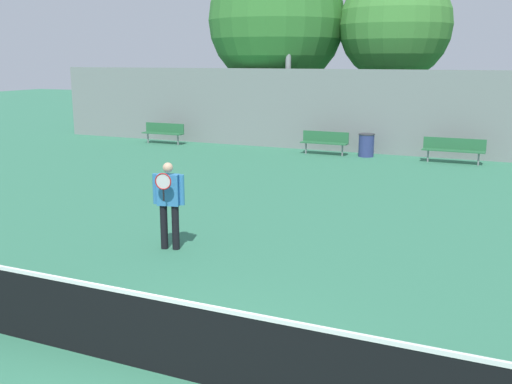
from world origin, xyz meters
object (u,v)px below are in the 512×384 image
at_px(tennis_player, 169,200).
at_px(tree_green_tall, 276,21).
at_px(bench_courtside_far, 164,131).
at_px(bench_adjacent_court, 454,148).
at_px(bench_courtside_near, 325,140).
at_px(light_pole_near_left, 289,18).
at_px(tree_dark_dense, 395,25).
at_px(tennis_net, 167,336).
at_px(trash_bin, 366,145).

xyz_separation_m(tennis_player, tree_green_tall, (-4.36, 15.74, 4.21)).
xyz_separation_m(bench_courtside_far, bench_adjacent_court, (11.89, 0.00, 0.00)).
relative_size(bench_courtside_near, bench_courtside_far, 0.95).
distance_m(tennis_player, tree_green_tall, 16.86).
bearing_deg(bench_adjacent_court, bench_courtside_near, -179.99).
xyz_separation_m(light_pole_near_left, tree_dark_dense, (3.67, 2.75, -0.24)).
bearing_deg(light_pole_near_left, bench_courtside_far, -164.43).
xyz_separation_m(tennis_net, trash_bin, (-1.87, 16.46, -0.06)).
xyz_separation_m(bench_courtside_far, light_pole_near_left, (5.12, 1.43, 4.61)).
relative_size(tennis_net, trash_bin, 11.94).
bearing_deg(bench_courtside_far, tennis_player, -56.56).
bearing_deg(tennis_net, tree_dark_dense, 95.14).
relative_size(bench_courtside_near, trash_bin, 2.10).
xyz_separation_m(tennis_player, bench_adjacent_court, (3.78, 12.28, -0.42)).
height_order(bench_courtside_near, tree_dark_dense, tree_dark_dense).
relative_size(tennis_player, bench_courtside_far, 0.89).
bearing_deg(tennis_net, bench_courtside_far, 123.13).
bearing_deg(tennis_player, bench_adjacent_court, 59.47).
xyz_separation_m(bench_courtside_near, bench_courtside_far, (-7.20, 0.00, 0.00)).
bearing_deg(tennis_net, trash_bin, 96.48).
xyz_separation_m(light_pole_near_left, tree_green_tall, (-1.37, 2.03, 0.02)).
bearing_deg(tree_green_tall, bench_courtside_far, -137.28).
distance_m(tennis_player, bench_courtside_near, 12.32).
height_order(bench_adjacent_court, trash_bin, bench_adjacent_court).
xyz_separation_m(tennis_player, tree_dark_dense, (0.68, 16.45, 3.95)).
bearing_deg(bench_adjacent_court, tree_green_tall, 156.96).
relative_size(bench_courtside_far, light_pole_near_left, 0.23).
bearing_deg(tennis_net, light_pole_near_left, 107.28).
relative_size(tennis_player, tree_green_tall, 0.21).
distance_m(bench_courtside_far, light_pole_near_left, 7.03).
xyz_separation_m(bench_courtside_near, light_pole_near_left, (-2.08, 1.43, 4.61)).
xyz_separation_m(tennis_player, light_pole_near_left, (-2.99, 13.70, 4.19)).
xyz_separation_m(trash_bin, tree_dark_dense, (0.03, 4.00, 4.48)).
xyz_separation_m(bench_courtside_far, tree_dark_dense, (8.79, 4.17, 4.36)).
bearing_deg(bench_courtside_far, bench_courtside_near, -0.00).
bearing_deg(tree_dark_dense, trash_bin, -90.44).
relative_size(tennis_player, bench_adjacent_court, 0.80).
relative_size(bench_adjacent_court, tree_green_tall, 0.26).
bearing_deg(tree_dark_dense, tennis_player, -92.38).
bearing_deg(tree_dark_dense, tree_green_tall, -171.94).
distance_m(tennis_net, bench_courtside_near, 16.64).
height_order(tennis_net, tree_dark_dense, tree_dark_dense).
xyz_separation_m(bench_courtside_far, trash_bin, (8.76, 0.18, -0.11)).
bearing_deg(bench_courtside_far, tree_green_tall, 42.72).
bearing_deg(trash_bin, bench_courtside_far, -178.84).
distance_m(bench_courtside_far, bench_adjacent_court, 11.89).
height_order(trash_bin, tree_green_tall, tree_green_tall).
bearing_deg(tennis_player, light_pole_near_left, 88.87).
relative_size(bench_adjacent_court, trash_bin, 2.45).
xyz_separation_m(tennis_net, tree_green_tall, (-6.88, 19.75, 4.68)).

